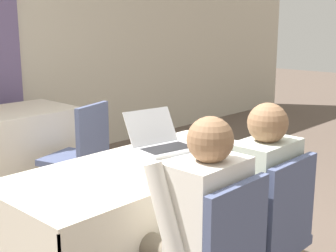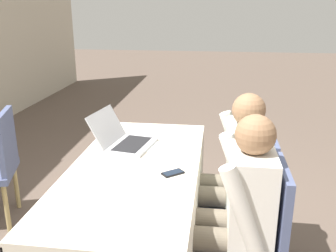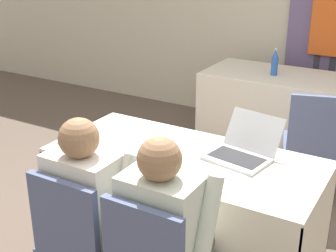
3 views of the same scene
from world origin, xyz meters
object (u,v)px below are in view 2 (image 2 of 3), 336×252
at_px(person_checkered_shirt, 235,208).
at_px(cell_phone, 173,173).
at_px(person_white_shirt, 232,171).
at_px(chair_near_left, 253,236).
at_px(chair_near_right, 247,195).
at_px(laptop, 124,139).

bearing_deg(person_checkered_shirt, cell_phone, -112.21).
distance_m(cell_phone, person_checkered_shirt, 0.38).
xyz_separation_m(cell_phone, person_white_shirt, (0.31, -0.34, -0.11)).
bearing_deg(chair_near_left, chair_near_right, -180.00).
distance_m(cell_phone, chair_near_right, 0.61).
xyz_separation_m(laptop, person_white_shirt, (-0.08, -0.71, -0.15)).
height_order(chair_near_left, chair_near_right, same).
bearing_deg(person_white_shirt, chair_near_left, 12.83).
distance_m(chair_near_right, person_white_shirt, 0.19).
bearing_deg(chair_near_left, laptop, -122.91).
xyz_separation_m(cell_phone, chair_near_left, (-0.14, -0.44, -0.27)).
relative_size(laptop, cell_phone, 3.14).
height_order(chair_near_right, person_checkered_shirt, person_checkered_shirt).
bearing_deg(cell_phone, person_white_shirt, -86.91).
relative_size(laptop, chair_near_right, 0.47).
bearing_deg(laptop, chair_near_left, -112.97).
bearing_deg(person_checkered_shirt, person_white_shirt, -180.00).
relative_size(chair_near_right, person_white_shirt, 0.77).
bearing_deg(person_checkered_shirt, chair_near_left, 90.00).
height_order(laptop, chair_near_left, laptop).
bearing_deg(laptop, cell_phone, -126.32).
distance_m(laptop, person_checkered_shirt, 0.90).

